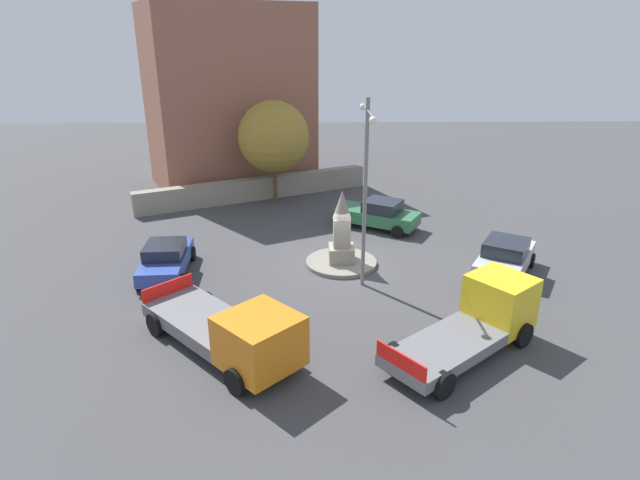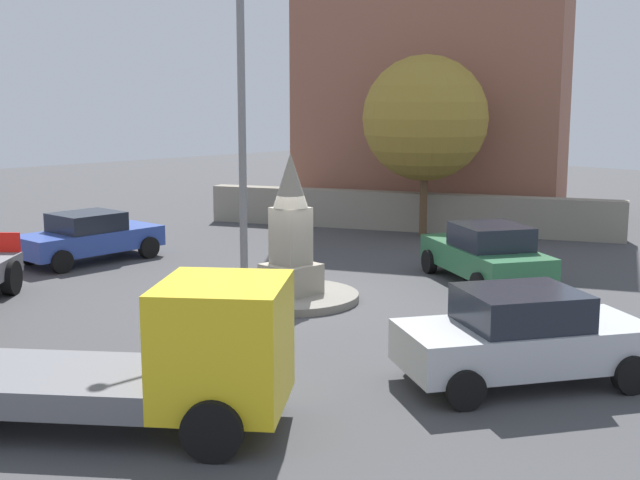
{
  "view_description": "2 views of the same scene",
  "coord_description": "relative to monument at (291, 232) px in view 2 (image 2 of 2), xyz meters",
  "views": [
    {
      "loc": [
        -21.97,
        1.45,
        9.89
      ],
      "look_at": [
        -0.66,
        0.98,
        1.45
      ],
      "focal_mm": 29.79,
      "sensor_mm": 36.0,
      "label": 1
    },
    {
      "loc": [
        -13.31,
        -14.1,
        4.78
      ],
      "look_at": [
        0.86,
        -0.11,
        1.36
      ],
      "focal_mm": 47.34,
      "sensor_mm": 36.0,
      "label": 2
    }
  ],
  "objects": [
    {
      "name": "truck_yellow_waiting",
      "position": [
        -6.77,
        -4.16,
        -0.61
      ],
      "size": [
        5.18,
        5.81,
        2.2
      ],
      "color": "yellow",
      "rests_on": "ground"
    },
    {
      "name": "car_blue_far_side",
      "position": [
        -0.86,
        7.63,
        -0.89
      ],
      "size": [
        4.23,
        2.11,
        1.44
      ],
      "color": "#2D479E",
      "rests_on": "ground"
    },
    {
      "name": "monument",
      "position": [
        0.0,
        0.0,
        0.0
      ],
      "size": [
        1.12,
        1.12,
        3.3
      ],
      "color": "gray",
      "rests_on": "traffic_island"
    },
    {
      "name": "car_silver_near_island",
      "position": [
        -1.25,
        -6.96,
        -0.82
      ],
      "size": [
        4.5,
        3.71,
        1.61
      ],
      "color": "#B7BABF",
      "rests_on": "ground"
    },
    {
      "name": "corner_building",
      "position": [
        14.38,
        6.69,
        4.14
      ],
      "size": [
        10.05,
        11.85,
        11.54
      ],
      "primitive_type": "cube",
      "rotation": [
        0.0,
        0.0,
        2.01
      ],
      "color": "#935B47",
      "rests_on": "ground"
    },
    {
      "name": "traffic_island",
      "position": [
        0.0,
        0.0,
        -1.54
      ],
      "size": [
        3.2,
        3.2,
        0.18
      ],
      "primitive_type": "cylinder",
      "color": "gray",
      "rests_on": "ground"
    },
    {
      "name": "tree_near_wall",
      "position": [
        9.57,
        3.51,
        2.38
      ],
      "size": [
        4.24,
        4.24,
        6.14
      ],
      "color": "brown",
      "rests_on": "ground"
    },
    {
      "name": "car_green_passing",
      "position": [
        4.75,
        -2.25,
        -0.85
      ],
      "size": [
        3.72,
        4.66,
        1.57
      ],
      "color": "#2D6B42",
      "rests_on": "ground"
    },
    {
      "name": "ground_plane",
      "position": [
        0.0,
        0.0,
        -1.63
      ],
      "size": [
        80.0,
        80.0,
        0.0
      ],
      "primitive_type": "plane",
      "color": "#424244"
    },
    {
      "name": "stone_boundary_wall",
      "position": [
        10.12,
        4.71,
        -0.95
      ],
      "size": [
        6.95,
        13.88,
        1.36
      ],
      "primitive_type": "cube",
      "rotation": [
        0.0,
        0.0,
        2.01
      ],
      "color": "gray",
      "rests_on": "ground"
    },
    {
      "name": "streetlamp",
      "position": [
        -2.07,
        -0.75,
        3.01
      ],
      "size": [
        3.74,
        0.28,
        7.63
      ],
      "color": "slate",
      "rests_on": "ground"
    }
  ]
}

